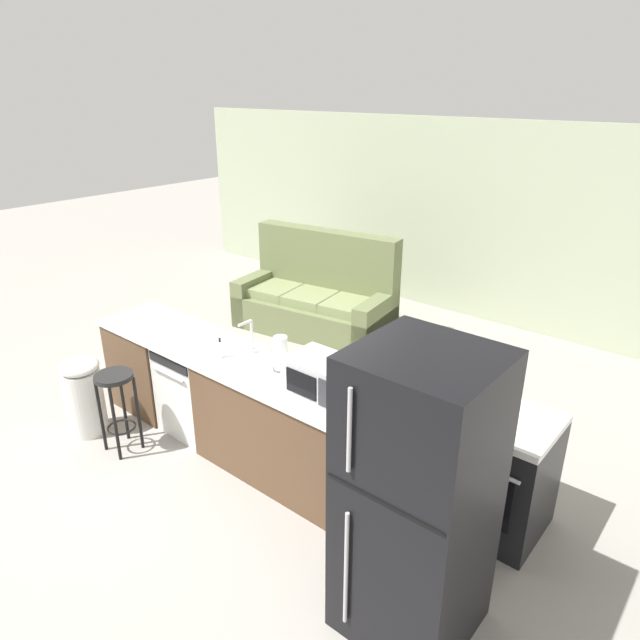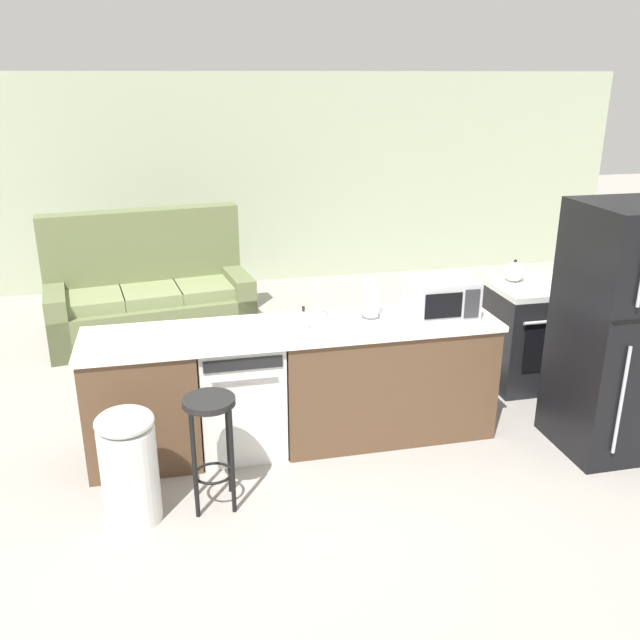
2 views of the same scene
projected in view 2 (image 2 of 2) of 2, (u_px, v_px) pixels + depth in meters
ground_plane at (276, 442)px, 5.02m from camera, size 24.00×24.00×0.00m
wall_back at (244, 181)px, 8.49m from camera, size 10.00×0.06×2.60m
kitchen_counter at (307, 388)px, 4.93m from camera, size 2.94×0.66×0.90m
dishwasher at (240, 394)px, 4.82m from camera, size 0.58×0.61×0.84m
stove_range at (533, 334)px, 5.85m from camera, size 0.76×0.68×0.90m
refrigerator at (621, 331)px, 4.70m from camera, size 0.72×0.73×1.78m
microwave at (440, 298)px, 4.91m from camera, size 0.50×0.37×0.28m
sink_faucet at (316, 301)px, 4.86m from camera, size 0.07×0.18×0.30m
paper_towel_roll at (371, 299)px, 4.89m from camera, size 0.14×0.14×0.28m
soap_bottle at (303, 320)px, 4.65m from camera, size 0.06×0.06×0.18m
kettle at (515, 272)px, 5.75m from camera, size 0.21×0.17×0.19m
bar_stool at (211, 429)px, 4.12m from camera, size 0.32×0.32×0.74m
trash_bin at (129, 465)px, 4.03m from camera, size 0.35×0.35×0.74m
couch at (149, 298)px, 6.98m from camera, size 2.11×1.17×1.27m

